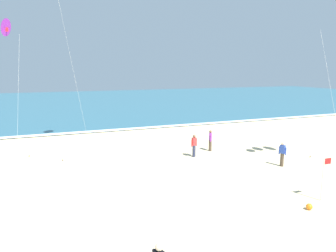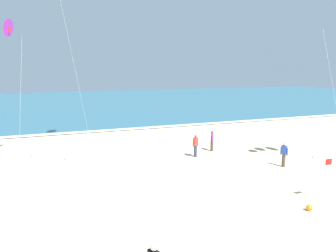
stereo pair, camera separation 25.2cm
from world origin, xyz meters
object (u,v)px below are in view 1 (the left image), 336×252
object	(u,v)px
kite_delta_violet_far	(5,28)
beach_ball	(309,207)
bystander_blue_top	(282,154)
bystander_purple_top	(210,140)
bystander_red_top	(194,146)
lifeguard_flag	(324,175)

from	to	relation	value
kite_delta_violet_far	beach_ball	size ratio (longest dim) A/B	32.75
bystander_blue_top	bystander_purple_top	world-z (taller)	same
kite_delta_violet_far	bystander_red_top	world-z (taller)	kite_delta_violet_far
bystander_purple_top	lifeguard_flag	bearing A→B (deg)	-88.02
bystander_purple_top	bystander_red_top	distance (m)	2.14
kite_delta_violet_far	lifeguard_flag	distance (m)	19.62
lifeguard_flag	bystander_red_top	bearing A→B (deg)	103.80
bystander_purple_top	bystander_red_top	bearing A→B (deg)	-151.38
bystander_purple_top	lifeguard_flag	xyz separation A→B (m)	(0.35, -10.07, 0.45)
bystander_red_top	lifeguard_flag	bearing A→B (deg)	-76.20
bystander_red_top	beach_ball	bearing A→B (deg)	-84.77
lifeguard_flag	kite_delta_violet_far	bearing A→B (deg)	139.06
bystander_blue_top	bystander_red_top	bearing A→B (deg)	135.98
beach_ball	bystander_purple_top	bearing A→B (deg)	84.64
bystander_purple_top	lifeguard_flag	distance (m)	10.08
kite_delta_violet_far	bystander_purple_top	bearing A→B (deg)	-7.91
bystander_red_top	beach_ball	world-z (taller)	bystander_red_top
lifeguard_flag	beach_ball	world-z (taller)	lifeguard_flag
lifeguard_flag	beach_ball	size ratio (longest dim) A/B	7.50
kite_delta_violet_far	bystander_red_top	size ratio (longest dim) A/B	5.77
bystander_red_top	bystander_blue_top	bearing A→B (deg)	-44.02
bystander_red_top	lifeguard_flag	world-z (taller)	lifeguard_flag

